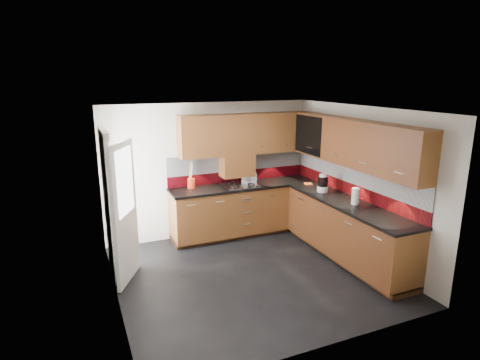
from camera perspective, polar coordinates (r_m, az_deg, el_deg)
name	(u,v)px	position (r m, az deg, el deg)	size (l,w,h in m)	color
room	(252,176)	(5.55, 1.79, 0.64)	(4.00, 3.80, 2.64)	black
base_cabinets	(291,221)	(6.94, 7.25, -5.77)	(2.70, 3.20, 0.95)	#603115
countertop	(292,194)	(6.77, 7.34, -1.99)	(2.72, 3.22, 0.04)	black
backsplash	(297,173)	(7.00, 8.07, 0.97)	(2.70, 3.20, 0.54)	maroon
upper_cabinets	(300,138)	(6.73, 8.56, 5.88)	(2.50, 3.20, 0.72)	#603115
extractor_hood	(237,165)	(7.23, -0.45, 2.12)	(0.60, 0.33, 0.40)	#603115
glass_cabinet	(315,133)	(7.22, 10.65, 6.58)	(0.32, 0.80, 0.66)	black
back_door	(115,208)	(5.93, -17.29, -3.80)	(0.42, 1.19, 2.04)	white
gas_hob	(241,185)	(7.16, 0.07, -0.68)	(0.61, 0.53, 0.05)	silver
utensil_pot	(191,182)	(7.03, -6.97, -0.33)	(0.13, 0.13, 0.48)	red
toaster	(249,178)	(7.34, 1.24, 0.35)	(0.32, 0.24, 0.20)	silver
food_processor	(323,184)	(6.89, 11.68, -0.53)	(0.18, 0.18, 0.31)	white
paper_towel	(356,196)	(6.33, 16.12, -2.24)	(0.12, 0.12, 0.25)	white
orange_cloth	(308,184)	(7.36, 9.68, -0.52)	(0.13, 0.11, 0.01)	orange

